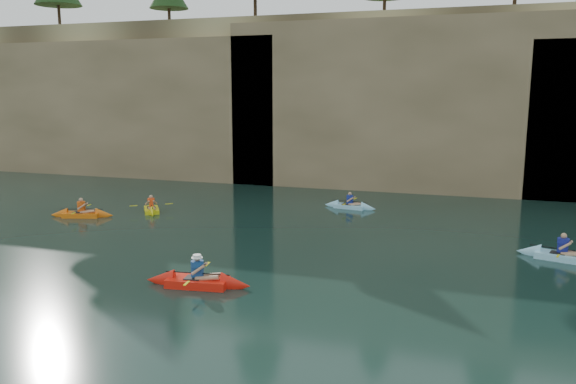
% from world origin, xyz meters
% --- Properties ---
extents(ground, '(160.00, 160.00, 0.00)m').
position_xyz_m(ground, '(0.00, 0.00, 0.00)').
color(ground, black).
rests_on(ground, ground).
extents(cliff, '(70.00, 16.00, 12.00)m').
position_xyz_m(cliff, '(0.00, 30.00, 6.00)').
color(cliff, tan).
rests_on(cliff, ground).
extents(cliff_slab_west, '(26.00, 2.40, 10.56)m').
position_xyz_m(cliff_slab_west, '(-20.00, 22.60, 5.28)').
color(cliff_slab_west, '#947D5A').
rests_on(cliff_slab_west, ground).
extents(cliff_slab_center, '(24.00, 2.40, 11.40)m').
position_xyz_m(cliff_slab_center, '(2.00, 22.60, 5.70)').
color(cliff_slab_center, '#947D5A').
rests_on(cliff_slab_center, ground).
extents(sea_cave_west, '(4.50, 1.00, 4.00)m').
position_xyz_m(sea_cave_west, '(-18.00, 21.95, 2.00)').
color(sea_cave_west, black).
rests_on(sea_cave_west, ground).
extents(sea_cave_center, '(3.50, 1.00, 3.20)m').
position_xyz_m(sea_cave_center, '(-4.00, 21.95, 1.60)').
color(sea_cave_center, black).
rests_on(sea_cave_center, ground).
extents(sea_cave_east, '(5.00, 1.00, 4.50)m').
position_xyz_m(sea_cave_east, '(10.00, 21.95, 2.25)').
color(sea_cave_east, black).
rests_on(sea_cave_east, ground).
extents(main_kayaker, '(3.74, 2.46, 1.36)m').
position_xyz_m(main_kayaker, '(-2.67, 1.54, 0.18)').
color(main_kayaker, red).
rests_on(main_kayaker, ground).
extents(kayaker_orange, '(3.40, 2.41, 1.26)m').
position_xyz_m(kayaker_orange, '(-13.29, 9.21, 0.16)').
color(kayaker_orange, orange).
rests_on(kayaker_orange, ground).
extents(kayaker_ltblue_near, '(3.48, 2.53, 1.34)m').
position_xyz_m(kayaker_ltblue_near, '(9.47, 8.62, 0.17)').
color(kayaker_ltblue_near, '#98E0FF').
rests_on(kayaker_ltblue_near, ground).
extents(kayaker_yellow, '(2.19, 2.74, 1.16)m').
position_xyz_m(kayaker_yellow, '(-10.49, 11.41, 0.14)').
color(kayaker_yellow, yellow).
rests_on(kayaker_yellow, ground).
extents(kayaker_ltblue_mid, '(3.10, 2.28, 1.15)m').
position_xyz_m(kayaker_ltblue_mid, '(-0.41, 15.69, 0.14)').
color(kayaker_ltblue_mid, '#98DFFF').
rests_on(kayaker_ltblue_mid, ground).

